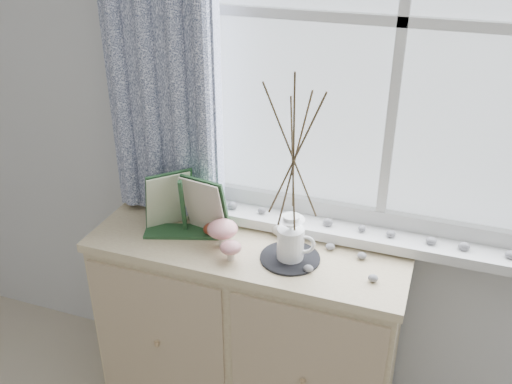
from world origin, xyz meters
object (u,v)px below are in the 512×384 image
at_px(botanical_book, 181,208).
at_px(sideboard, 248,331).
at_px(toadstool_cluster, 224,234).
at_px(twig_pitcher, 294,153).

bearing_deg(botanical_book, sideboard, -9.39).
distance_m(sideboard, botanical_book, 0.61).
height_order(sideboard, botanical_book, botanical_book).
relative_size(toadstool_cluster, twig_pitcher, 0.23).
height_order(sideboard, toadstool_cluster, toadstool_cluster).
bearing_deg(sideboard, botanical_book, -171.19).
height_order(sideboard, twig_pitcher, twig_pitcher).
bearing_deg(twig_pitcher, sideboard, 149.39).
relative_size(botanical_book, toadstool_cluster, 2.22).
bearing_deg(toadstool_cluster, twig_pitcher, 5.16).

